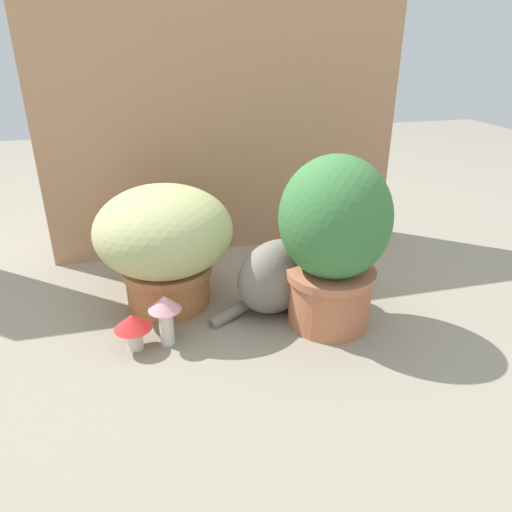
{
  "coord_description": "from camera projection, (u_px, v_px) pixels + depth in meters",
  "views": [
    {
      "loc": [
        -0.25,
        -1.14,
        0.75
      ],
      "look_at": [
        0.06,
        0.05,
        0.18
      ],
      "focal_mm": 33.49,
      "sensor_mm": 36.0,
      "label": 1
    }
  ],
  "objects": [
    {
      "name": "ground_plane",
      "position": [
        239.0,
        323.0,
        1.37
      ],
      "size": [
        6.0,
        6.0,
        0.0
      ],
      "primitive_type": "plane",
      "color": "gray"
    },
    {
      "name": "cardboard_backdrop",
      "position": [
        227.0,
        122.0,
        1.67
      ],
      "size": [
        1.28,
        0.03,
        0.94
      ],
      "primitive_type": "cube",
      "color": "tan",
      "rests_on": "ground"
    },
    {
      "name": "grass_planter",
      "position": [
        165.0,
        240.0,
        1.39
      ],
      "size": [
        0.4,
        0.4,
        0.37
      ],
      "color": "#B76D3E",
      "rests_on": "ground"
    },
    {
      "name": "leafy_planter",
      "position": [
        334.0,
        238.0,
        1.27
      ],
      "size": [
        0.3,
        0.3,
        0.48
      ],
      "color": "#BF6F4A",
      "rests_on": "ground"
    },
    {
      "name": "cat",
      "position": [
        281.0,
        271.0,
        1.4
      ],
      "size": [
        0.39,
        0.27,
        0.32
      ],
      "color": "slate",
      "rests_on": "ground"
    },
    {
      "name": "mushroom_ornament_red",
      "position": [
        133.0,
        325.0,
        1.23
      ],
      "size": [
        0.1,
        0.1,
        0.1
      ],
      "color": "silver",
      "rests_on": "ground"
    },
    {
      "name": "mushroom_ornament_pink",
      "position": [
        165.0,
        311.0,
        1.24
      ],
      "size": [
        0.09,
        0.09,
        0.14
      ],
      "color": "silver",
      "rests_on": "ground"
    }
  ]
}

